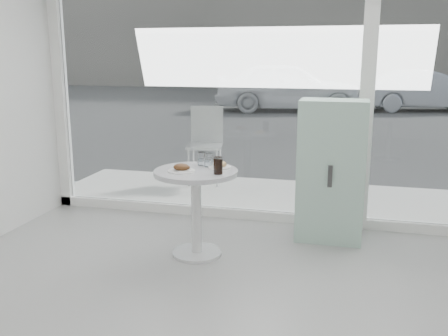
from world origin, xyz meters
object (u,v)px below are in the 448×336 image
(water_tumbler_a, at_px, (202,159))
(plate_fritter, at_px, (182,169))
(water_tumbler_b, at_px, (209,161))
(patio_chair, at_px, (206,140))
(plate_donut, at_px, (220,165))
(cola_glass, at_px, (218,166))
(car_silver, at_px, (424,90))
(mint_cabinet, at_px, (331,171))
(car_white, at_px, (288,86))
(main_table, at_px, (196,195))

(water_tumbler_a, bearing_deg, plate_fritter, -106.95)
(water_tumbler_a, bearing_deg, water_tumbler_b, -27.46)
(patio_chair, height_order, plate_donut, patio_chair)
(cola_glass, bearing_deg, plate_fritter, 179.24)
(water_tumbler_a, bearing_deg, car_silver, 74.77)
(mint_cabinet, height_order, plate_fritter, mint_cabinet)
(patio_chair, height_order, water_tumbler_b, patio_chair)
(car_white, relative_size, water_tumbler_a, 38.09)
(car_silver, distance_m, water_tumbler_a, 13.09)
(car_white, bearing_deg, water_tumbler_a, 173.83)
(mint_cabinet, relative_size, water_tumbler_b, 11.35)
(plate_fritter, bearing_deg, water_tumbler_a, 73.05)
(main_table, distance_m, plate_fritter, 0.28)
(mint_cabinet, distance_m, water_tumbler_a, 1.23)
(main_table, relative_size, plate_donut, 3.83)
(main_table, xyz_separation_m, plate_donut, (0.17, 0.15, 0.24))
(patio_chair, height_order, car_white, car_white)
(car_silver, height_order, plate_fritter, car_silver)
(plate_fritter, height_order, plate_donut, plate_fritter)
(main_table, relative_size, patio_chair, 0.76)
(main_table, xyz_separation_m, cola_glass, (0.22, -0.09, 0.29))
(plate_donut, distance_m, water_tumbler_b, 0.11)
(mint_cabinet, distance_m, plate_donut, 1.10)
(water_tumbler_b, bearing_deg, plate_fritter, -123.28)
(cola_glass, bearing_deg, water_tumbler_b, 121.56)
(car_white, height_order, car_silver, car_white)
(water_tumbler_a, bearing_deg, patio_chair, 105.43)
(car_silver, relative_size, water_tumbler_b, 32.98)
(car_white, distance_m, plate_donut, 11.67)
(mint_cabinet, bearing_deg, car_silver, 79.46)
(main_table, height_order, water_tumbler_b, water_tumbler_b)
(main_table, distance_m, cola_glass, 0.37)
(water_tumbler_b, bearing_deg, main_table, -111.98)
(water_tumbler_b, bearing_deg, cola_glass, -58.44)
(water_tumbler_a, bearing_deg, cola_glass, -51.69)
(car_white, xyz_separation_m, car_silver, (4.13, 1.05, -0.13))
(plate_donut, relative_size, cola_glass, 1.40)
(main_table, bearing_deg, water_tumbler_a, 92.44)
(patio_chair, height_order, car_silver, car_silver)
(mint_cabinet, bearing_deg, cola_glass, -137.98)
(patio_chair, bearing_deg, plate_donut, -78.40)
(car_white, bearing_deg, plate_fritter, 173.33)
(car_white, distance_m, water_tumbler_a, 11.60)
(car_white, bearing_deg, cola_glass, 174.85)
(patio_chair, xyz_separation_m, car_white, (-0.09, 9.44, 0.14))
(plate_donut, bearing_deg, water_tumbler_b, 170.17)
(water_tumbler_b, bearing_deg, water_tumbler_a, 152.54)
(main_table, xyz_separation_m, mint_cabinet, (1.11, 0.70, 0.12))
(car_white, bearing_deg, water_tumbler_b, 174.19)
(mint_cabinet, height_order, water_tumbler_a, mint_cabinet)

